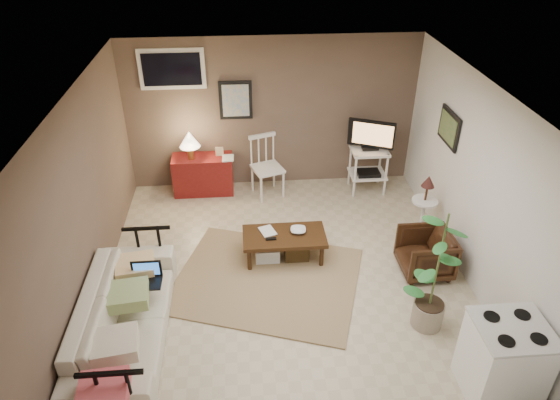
{
  "coord_description": "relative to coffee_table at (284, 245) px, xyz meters",
  "views": [
    {
      "loc": [
        -0.47,
        -4.76,
        4.16
      ],
      "look_at": [
        -0.05,
        0.35,
        0.96
      ],
      "focal_mm": 32.0,
      "sensor_mm": 36.0,
      "label": 1
    }
  ],
  "objects": [
    {
      "name": "floor",
      "position": [
        -0.0,
        -0.43,
        -0.23
      ],
      "size": [
        5.0,
        5.0,
        0.0
      ],
      "primitive_type": "plane",
      "color": "#C1B293",
      "rests_on": "ground"
    },
    {
      "name": "art_back",
      "position": [
        -0.55,
        2.05,
        1.22
      ],
      "size": [
        0.5,
        0.03,
        0.6
      ],
      "primitive_type": "cube",
      "color": "black"
    },
    {
      "name": "art_right",
      "position": [
        2.22,
        0.62,
        1.29
      ],
      "size": [
        0.03,
        0.6,
        0.45
      ],
      "primitive_type": "cube",
      "color": "black"
    },
    {
      "name": "window",
      "position": [
        -1.45,
        2.05,
        1.72
      ],
      "size": [
        0.96,
        0.03,
        0.6
      ],
      "primitive_type": "cube",
      "color": "white"
    },
    {
      "name": "rug",
      "position": [
        -0.25,
        -0.42,
        -0.22
      ],
      "size": [
        2.65,
        2.38,
        0.02
      ],
      "primitive_type": "cube",
      "rotation": [
        0.0,
        0.0,
        -0.32
      ],
      "color": "#9C875A",
      "rests_on": "floor"
    },
    {
      "name": "coffee_table",
      "position": [
        0.0,
        0.0,
        0.0
      ],
      "size": [
        1.07,
        0.56,
        0.41
      ],
      "color": "#3B2310",
      "rests_on": "floor"
    },
    {
      "name": "sofa",
      "position": [
        -1.8,
        -1.24,
        0.2
      ],
      "size": [
        0.63,
        2.16,
        0.85
      ],
      "primitive_type": "imported",
      "rotation": [
        0.0,
        0.0,
        1.57
      ],
      "color": "beige",
      "rests_on": "floor"
    },
    {
      "name": "sofa_pillows",
      "position": [
        -1.75,
        -1.49,
        0.29
      ],
      "size": [
        0.42,
        2.06,
        0.15
      ],
      "primitive_type": null,
      "color": "beige",
      "rests_on": "sofa"
    },
    {
      "name": "sofa_end_rails",
      "position": [
        -1.68,
        -1.24,
        0.14
      ],
      "size": [
        0.58,
        2.16,
        0.73
      ],
      "primitive_type": null,
      "color": "black",
      "rests_on": "floor"
    },
    {
      "name": "laptop",
      "position": [
        -1.6,
        -0.87,
        0.32
      ],
      "size": [
        0.33,
        0.24,
        0.23
      ],
      "color": "black",
      "rests_on": "sofa"
    },
    {
      "name": "red_console",
      "position": [
        -1.14,
        1.82,
        0.15
      ],
      "size": [
        0.93,
        0.41,
        1.08
      ],
      "color": "maroon",
      "rests_on": "floor"
    },
    {
      "name": "spindle_chair",
      "position": [
        -0.11,
        1.68,
        0.23
      ],
      "size": [
        0.56,
        0.56,
        0.97
      ],
      "color": "white",
      "rests_on": "floor"
    },
    {
      "name": "tv_stand",
      "position": [
        1.49,
        1.67,
        0.41
      ],
      "size": [
        0.68,
        0.46,
        1.2
      ],
      "color": "white",
      "rests_on": "floor"
    },
    {
      "name": "side_table",
      "position": [
        1.97,
        0.39,
        0.36
      ],
      "size": [
        0.35,
        0.35,
        0.94
      ],
      "color": "white",
      "rests_on": "floor"
    },
    {
      "name": "armchair",
      "position": [
        1.75,
        -0.4,
        0.09
      ],
      "size": [
        0.58,
        0.62,
        0.63
      ],
      "primitive_type": "imported",
      "rotation": [
        0.0,
        0.0,
        -1.55
      ],
      "color": "#321C0E",
      "rests_on": "floor"
    },
    {
      "name": "potted_plant",
      "position": [
        1.49,
        -1.3,
        0.58
      ],
      "size": [
        0.38,
        0.38,
        1.51
      ],
      "color": "gray",
      "rests_on": "floor"
    },
    {
      "name": "stove",
      "position": [
        1.87,
        -2.21,
        0.2
      ],
      "size": [
        0.66,
        0.61,
        0.86
      ],
      "color": "white",
      "rests_on": "floor"
    },
    {
      "name": "bowl",
      "position": [
        0.19,
        0.05,
        0.26
      ],
      "size": [
        0.2,
        0.07,
        0.2
      ],
      "primitive_type": "imported",
      "rotation": [
        0.0,
        0.0,
        -0.09
      ],
      "color": "#3B2310",
      "rests_on": "coffee_table"
    },
    {
      "name": "book_table",
      "position": [
        -0.29,
        0.05,
        0.28
      ],
      "size": [
        0.17,
        0.08,
        0.24
      ],
      "primitive_type": "imported",
      "rotation": [
        0.0,
        0.0,
        0.34
      ],
      "color": "#3B2310",
      "rests_on": "coffee_table"
    },
    {
      "name": "book_console",
      "position": [
        -0.8,
        1.73,
        0.52
      ],
      "size": [
        0.18,
        0.03,
        0.24
      ],
      "primitive_type": "imported",
      "rotation": [
        0.0,
        0.0,
        -0.02
      ],
      "color": "#3B2310",
      "rests_on": "red_console"
    }
  ]
}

